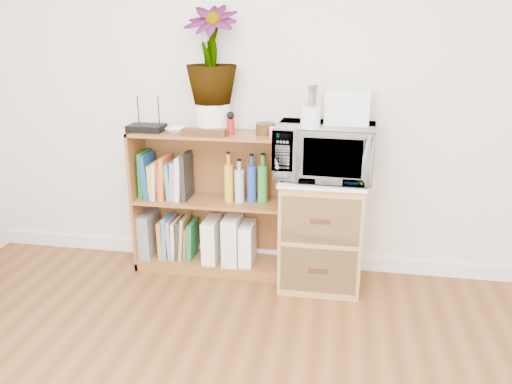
# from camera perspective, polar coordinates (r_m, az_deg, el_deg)

# --- Properties ---
(skirting_board) EXTENTS (4.00, 0.02, 0.10)m
(skirting_board) POSITION_cam_1_polar(r_m,az_deg,el_deg) (3.56, 0.93, -7.28)
(skirting_board) COLOR white
(skirting_board) RESTS_ON ground
(bookshelf) EXTENTS (1.00, 0.30, 0.95)m
(bookshelf) POSITION_cam_1_polar(r_m,az_deg,el_deg) (3.34, -5.36, -1.24)
(bookshelf) COLOR brown
(bookshelf) RESTS_ON ground
(wicker_unit) EXTENTS (0.50, 0.45, 0.70)m
(wicker_unit) POSITION_cam_1_polar(r_m,az_deg,el_deg) (3.21, 7.45, -4.56)
(wicker_unit) COLOR #9E7542
(wicker_unit) RESTS_ON ground
(microwave) EXTENTS (0.60, 0.42, 0.32)m
(microwave) POSITION_cam_1_polar(r_m,az_deg,el_deg) (3.03, 7.85, 4.63)
(microwave) COLOR white
(microwave) RESTS_ON wicker_unit
(pen_cup) EXTENTS (0.11, 0.11, 0.12)m
(pen_cup) POSITION_cam_1_polar(r_m,az_deg,el_deg) (2.89, 6.23, 8.51)
(pen_cup) COLOR white
(pen_cup) RESTS_ON microwave
(small_appliance) EXTENTS (0.26, 0.21, 0.20)m
(small_appliance) POSITION_cam_1_polar(r_m,az_deg,el_deg) (3.04, 10.35, 9.61)
(small_appliance) COLOR silver
(small_appliance) RESTS_ON microwave
(router) EXTENTS (0.23, 0.16, 0.04)m
(router) POSITION_cam_1_polar(r_m,az_deg,el_deg) (3.32, -12.41, 7.17)
(router) COLOR black
(router) RESTS_ON bookshelf
(white_bowl) EXTENTS (0.13, 0.13, 0.03)m
(white_bowl) POSITION_cam_1_polar(r_m,az_deg,el_deg) (3.24, -9.11, 7.01)
(white_bowl) COLOR white
(white_bowl) RESTS_ON bookshelf
(plant_pot) EXTENTS (0.22, 0.22, 0.18)m
(plant_pot) POSITION_cam_1_polar(r_m,az_deg,el_deg) (3.20, -4.97, 8.44)
(plant_pot) COLOR white
(plant_pot) RESTS_ON bookshelf
(potted_plant) EXTENTS (0.33, 0.33, 0.58)m
(potted_plant) POSITION_cam_1_polar(r_m,az_deg,el_deg) (3.16, -5.16, 15.32)
(potted_plant) COLOR #3A702D
(potted_plant) RESTS_ON plant_pot
(trinket_box) EXTENTS (0.27, 0.07, 0.04)m
(trinket_box) POSITION_cam_1_polar(r_m,az_deg,el_deg) (3.11, -5.98, 6.79)
(trinket_box) COLOR #37190F
(trinket_box) RESTS_ON bookshelf
(kokeshi_doll) EXTENTS (0.04, 0.04, 0.10)m
(kokeshi_doll) POSITION_cam_1_polar(r_m,az_deg,el_deg) (3.12, -2.90, 7.44)
(kokeshi_doll) COLOR maroon
(kokeshi_doll) RESTS_ON bookshelf
(wooden_bowl) EXTENTS (0.12, 0.12, 0.07)m
(wooden_bowl) POSITION_cam_1_polar(r_m,az_deg,el_deg) (3.13, 1.08, 7.23)
(wooden_bowl) COLOR #36210E
(wooden_bowl) RESTS_ON bookshelf
(paint_jars) EXTENTS (0.11, 0.04, 0.06)m
(paint_jars) POSITION_cam_1_polar(r_m,az_deg,el_deg) (3.03, 2.43, 6.68)
(paint_jars) COLOR pink
(paint_jars) RESTS_ON bookshelf
(file_box) EXTENTS (0.09, 0.24, 0.30)m
(file_box) POSITION_cam_1_polar(r_m,az_deg,el_deg) (3.57, -12.18, -4.63)
(file_box) COLOR slate
(file_box) RESTS_ON bookshelf
(magazine_holder_left) EXTENTS (0.09, 0.23, 0.29)m
(magazine_holder_left) POSITION_cam_1_polar(r_m,az_deg,el_deg) (3.42, -5.06, -5.39)
(magazine_holder_left) COLOR white
(magazine_holder_left) RESTS_ON bookshelf
(magazine_holder_mid) EXTENTS (0.10, 0.26, 0.33)m
(magazine_holder_mid) POSITION_cam_1_polar(r_m,az_deg,el_deg) (3.38, -2.67, -5.32)
(magazine_holder_mid) COLOR silver
(magazine_holder_mid) RESTS_ON bookshelf
(magazine_holder_right) EXTENTS (0.09, 0.22, 0.27)m
(magazine_holder_right) POSITION_cam_1_polar(r_m,az_deg,el_deg) (3.37, -0.98, -5.85)
(magazine_holder_right) COLOR white
(magazine_holder_right) RESTS_ON bookshelf
(cookbooks) EXTENTS (0.33, 0.20, 0.31)m
(cookbooks) POSITION_cam_1_polar(r_m,az_deg,el_deg) (3.37, -10.29, 1.68)
(cookbooks) COLOR #1C671B
(cookbooks) RESTS_ON bookshelf
(liquor_bottles) EXTENTS (0.28, 0.07, 0.32)m
(liquor_bottles) POSITION_cam_1_polar(r_m,az_deg,el_deg) (3.23, -1.07, 1.48)
(liquor_bottles) COLOR gold
(liquor_bottles) RESTS_ON bookshelf
(lower_books) EXTENTS (0.25, 0.19, 0.30)m
(lower_books) POSITION_cam_1_polar(r_m,az_deg,el_deg) (3.50, -8.92, -5.16)
(lower_books) COLOR #C67D23
(lower_books) RESTS_ON bookshelf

